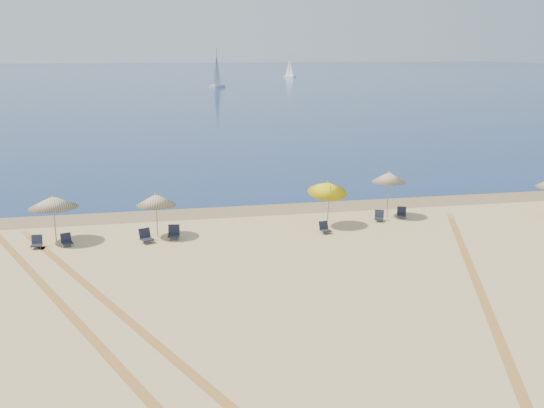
% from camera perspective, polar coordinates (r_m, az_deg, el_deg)
% --- Properties ---
extents(ocean, '(500.00, 500.00, 0.00)m').
position_cam_1_polar(ocean, '(235.97, -10.36, 11.54)').
color(ocean, '#0C2151').
rests_on(ocean, ground).
extents(wet_sand, '(500.00, 500.00, 0.00)m').
position_cam_1_polar(wet_sand, '(36.45, -1.28, -0.49)').
color(wet_sand, olive).
rests_on(wet_sand, ground).
extents(umbrella_1, '(2.35, 2.36, 2.34)m').
position_cam_1_polar(umbrella_1, '(31.61, -19.35, 0.18)').
color(umbrella_1, gray).
rests_on(umbrella_1, ground).
extents(umbrella_2, '(1.96, 1.96, 2.26)m').
position_cam_1_polar(umbrella_2, '(31.17, -10.53, 0.40)').
color(umbrella_2, gray).
rests_on(umbrella_2, ground).
extents(umbrella_3, '(2.06, 2.14, 2.63)m').
position_cam_1_polar(umbrella_3, '(32.58, 5.11, 1.52)').
color(umbrella_3, gray).
rests_on(umbrella_3, ground).
extents(umbrella_4, '(1.90, 1.90, 2.61)m').
position_cam_1_polar(umbrella_4, '(34.86, 10.61, 2.43)').
color(umbrella_4, gray).
rests_on(umbrella_4, ground).
extents(chair_2, '(0.50, 0.59, 0.59)m').
position_cam_1_polar(chair_2, '(31.42, -20.67, -3.30)').
color(chair_2, black).
rests_on(chair_2, ground).
extents(chair_3, '(0.65, 0.70, 0.59)m').
position_cam_1_polar(chair_3, '(31.31, -18.23, -3.16)').
color(chair_3, black).
rests_on(chair_3, ground).
extents(chair_4, '(0.76, 0.82, 0.67)m').
position_cam_1_polar(chair_4, '(30.82, -11.43, -2.92)').
color(chair_4, black).
rests_on(chair_4, ground).
extents(chair_5, '(0.64, 0.72, 0.67)m').
position_cam_1_polar(chair_5, '(31.19, -8.95, -2.61)').
color(chair_5, black).
rests_on(chair_5, ground).
extents(chair_6, '(0.59, 0.65, 0.59)m').
position_cam_1_polar(chair_6, '(31.88, 4.82, -2.19)').
color(chair_6, black).
rests_on(chair_6, ground).
extents(chair_7, '(0.68, 0.72, 0.59)m').
position_cam_1_polar(chair_7, '(34.43, 9.75, -1.12)').
color(chair_7, black).
rests_on(chair_7, ground).
extents(chair_8, '(0.68, 0.72, 0.60)m').
position_cam_1_polar(chair_8, '(35.33, 11.73, -0.82)').
color(chair_8, black).
rests_on(chair_8, ground).
extents(sailboat_0, '(4.50, 6.24, 9.35)m').
position_cam_1_polar(sailboat_0, '(154.25, -5.04, 11.58)').
color(sailboat_0, white).
rests_on(sailboat_0, ocean).
extents(sailboat_1, '(3.40, 4.83, 7.19)m').
position_cam_1_polar(sailboat_1, '(209.89, 1.60, 12.07)').
color(sailboat_1, white).
rests_on(sailboat_1, ocean).
extents(tire_tracks, '(52.28, 43.06, 0.00)m').
position_cam_1_polar(tire_tracks, '(22.50, -4.44, -9.93)').
color(tire_tracks, tan).
rests_on(tire_tracks, ground).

